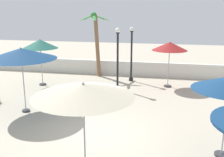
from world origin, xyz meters
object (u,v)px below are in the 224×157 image
(patio_umbrella_0, at_px, (83,91))
(patio_umbrella_5, at_px, (21,54))
(patio_umbrella_3, at_px, (170,47))
(lamp_post_1, at_px, (118,57))
(lamp_post_0, at_px, (131,53))
(patio_umbrella_1, at_px, (40,44))
(palm_tree_1, at_px, (96,37))

(patio_umbrella_0, distance_m, patio_umbrella_5, 5.79)
(patio_umbrella_3, bearing_deg, lamp_post_1, -159.60)
(patio_umbrella_3, xyz_separation_m, lamp_post_0, (-2.41, 0.93, -0.61))
(patio_umbrella_1, distance_m, patio_umbrella_3, 7.86)
(patio_umbrella_1, height_order, patio_umbrella_5, patio_umbrella_5)
(patio_umbrella_3, distance_m, palm_tree_1, 5.31)
(patio_umbrella_3, bearing_deg, lamp_post_0, 158.81)
(patio_umbrella_5, bearing_deg, lamp_post_1, 51.10)
(patio_umbrella_1, bearing_deg, patio_umbrella_5, -74.26)
(lamp_post_1, bearing_deg, patio_umbrella_3, 20.40)
(patio_umbrella_1, height_order, lamp_post_0, lamp_post_0)
(palm_tree_1, xyz_separation_m, lamp_post_1, (2.04, -2.86, -0.83))
(patio_umbrella_3, height_order, palm_tree_1, palm_tree_1)
(patio_umbrella_3, relative_size, patio_umbrella_5, 0.89)
(palm_tree_1, height_order, lamp_post_0, palm_tree_1)
(patio_umbrella_1, relative_size, patio_umbrella_3, 1.04)
(lamp_post_0, relative_size, lamp_post_1, 0.98)
(patio_umbrella_0, relative_size, lamp_post_0, 0.81)
(patio_umbrella_0, relative_size, palm_tree_1, 0.65)
(patio_umbrella_1, relative_size, patio_umbrella_5, 0.92)
(palm_tree_1, bearing_deg, patio_umbrella_3, -19.39)
(patio_umbrella_3, xyz_separation_m, patio_umbrella_5, (-6.54, -5.54, 0.25))
(patio_umbrella_0, bearing_deg, palm_tree_1, 102.94)
(patio_umbrella_1, relative_size, palm_tree_1, 0.65)
(patio_umbrella_3, bearing_deg, patio_umbrella_5, -139.75)
(palm_tree_1, bearing_deg, patio_umbrella_1, -133.37)
(patio_umbrella_3, bearing_deg, palm_tree_1, 160.61)
(patio_umbrella_0, distance_m, lamp_post_1, 8.51)
(lamp_post_1, bearing_deg, palm_tree_1, 125.45)
(patio_umbrella_5, distance_m, palm_tree_1, 7.46)
(palm_tree_1, relative_size, lamp_post_0, 1.26)
(patio_umbrella_3, xyz_separation_m, lamp_post_1, (-2.96, -1.10, -0.53))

